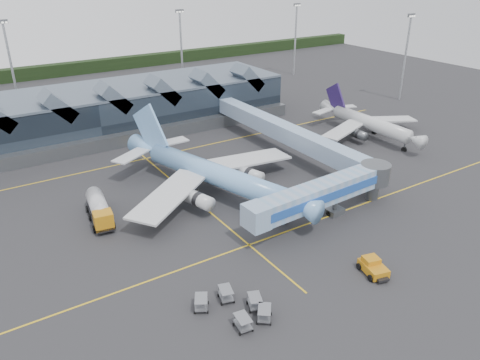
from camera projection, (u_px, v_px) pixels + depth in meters
ground at (219, 220)px, 69.12m from camera, size 260.00×260.00×0.00m
taxi_stripes at (188, 194)px, 76.72m from camera, size 120.00×60.00×0.01m
tree_line_far at (48, 71)px, 151.97m from camera, size 260.00×4.00×4.00m
terminal at (87, 113)px, 100.59m from camera, size 90.00×22.25×12.52m
light_masts at (166, 54)px, 121.83m from camera, size 132.40×42.56×22.45m
main_airliner at (210, 172)px, 75.40m from camera, size 33.21×39.04×12.79m
regional_jet at (367, 122)px, 100.77m from camera, size 26.22×28.48×9.80m
jet_bridge at (331, 191)px, 68.29m from camera, size 27.28×5.34×6.18m
fuel_truck at (99, 207)px, 68.48m from camera, size 4.09×10.53×3.50m
pushback_tug at (373, 267)px, 57.08m from camera, size 3.39×4.56×1.86m
baggage_carts at (238, 306)px, 50.61m from camera, size 7.25×7.67×1.49m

